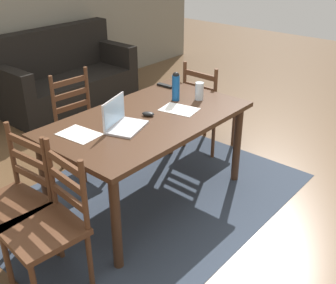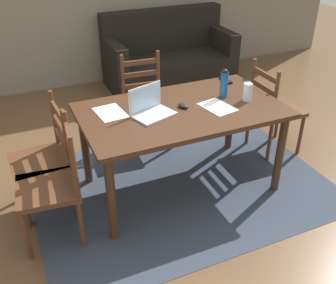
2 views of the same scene
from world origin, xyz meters
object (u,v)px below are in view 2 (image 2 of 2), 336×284
Objects in this scene: laptop at (150,107)px; chair_right_far at (274,110)px; chair_far_head at (146,103)px; chair_left_near at (53,186)px; couch at (168,58)px; drinking_glass at (248,92)px; tv_remote at (226,80)px; water_bottle at (224,83)px; computer_mouse at (183,106)px; dining_table at (182,118)px; chair_left_far at (45,159)px.

chair_right_far is at bearing 7.34° from laptop.
chair_left_near is at bearing -137.03° from chair_far_head.
chair_right_far is 0.53× the size of couch.
chair_left_near is 6.15× the size of drinking_glass.
couch is 2.54m from drinking_glass.
water_bottle is at bearing -126.74° from tv_remote.
tv_remote is at bearing -37.17° from chair_far_head.
chair_right_far reaches higher than drinking_glass.
chair_far_head and chair_left_near have the same top height.
chair_left_near is at bearing 164.75° from computer_mouse.
laptop reaches higher than chair_far_head.
computer_mouse is 0.72m from tv_remote.
couch reaches higher than dining_table.
dining_table is 1.76× the size of chair_left_near.
water_bottle is at bearing -102.21° from couch.
laptop is 0.71m from water_bottle.
tv_remote is at bearing 29.91° from dining_table.
water_bottle is (1.55, -0.13, 0.45)m from chair_left_far.
chair_right_far is 0.61m from tv_remote.
water_bottle is at bearing -169.45° from chair_right_far.
dining_table is 9.81× the size of tv_remote.
chair_left_near is at bearing -170.08° from dining_table.
drinking_glass is at bearing -6.44° from laptop.
chair_right_far is 1.17m from computer_mouse.
chair_far_head is at bearing 65.45° from computer_mouse.
chair_far_head is at bearing 30.28° from chair_left_far.
chair_left_near reaches higher than drinking_glass.
dining_table is 1.16m from chair_left_far.
chair_left_near is at bearing -128.61° from couch.
tv_remote is at bearing 5.63° from chair_left_far.
chair_left_far is 6.15× the size of drinking_glass.
chair_left_near is 3.29m from couch.
couch is at bearing 68.59° from dining_table.
tv_remote is at bearing 160.00° from chair_right_far.
drinking_glass is at bearing -8.22° from dining_table.
laptop is at bearing 153.95° from computer_mouse.
dining_table is 1.76× the size of chair_left_far.
laptop is (-0.28, 0.01, 0.15)m from dining_table.
chair_right_far is 2.54× the size of laptop.
dining_table is 10.79× the size of drinking_glass.
chair_far_head is 0.96m from laptop.
tv_remote is (0.06, 0.45, -0.07)m from drinking_glass.
chair_left_far is at bearing 170.16° from dining_table.
chair_right_far reaches higher than computer_mouse.
chair_left_near is 1.64m from water_bottle.
chair_left_far is 1.20m from computer_mouse.
chair_left_far is 3.73× the size of water_bottle.
drinking_glass is at bearing -45.48° from water_bottle.
couch reaches higher than tv_remote.
chair_left_far is 9.50× the size of computer_mouse.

